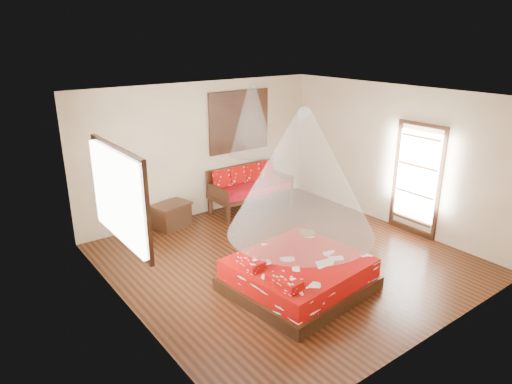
{
  "coord_description": "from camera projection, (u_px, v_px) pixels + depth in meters",
  "views": [
    {
      "loc": [
        -4.67,
        -5.36,
        3.71
      ],
      "look_at": [
        -0.27,
        0.5,
        1.15
      ],
      "focal_mm": 32.0,
      "sensor_mm": 36.0,
      "label": 1
    }
  ],
  "objects": [
    {
      "name": "room",
      "position": [
        288.0,
        182.0,
        7.45
      ],
      "size": [
        5.54,
        5.54,
        2.84
      ],
      "color": "black",
      "rests_on": "ground"
    },
    {
      "name": "bed",
      "position": [
        298.0,
        275.0,
        6.9
      ],
      "size": [
        2.11,
        1.95,
        0.63
      ],
      "rotation": [
        0.0,
        0.0,
        0.1
      ],
      "color": "black",
      "rests_on": "floor"
    },
    {
      "name": "daybed",
      "position": [
        249.0,
        186.0,
        10.07
      ],
      "size": [
        1.81,
        0.81,
        0.95
      ],
      "color": "black",
      "rests_on": "floor"
    },
    {
      "name": "storage_chest",
      "position": [
        171.0,
        215.0,
        9.15
      ],
      "size": [
        0.83,
        0.69,
        0.5
      ],
      "rotation": [
        0.0,
        0.0,
        0.25
      ],
      "color": "black",
      "rests_on": "floor"
    },
    {
      "name": "shutter_panel",
      "position": [
        239.0,
        121.0,
        9.87
      ],
      "size": [
        1.52,
        0.06,
        1.32
      ],
      "color": "black",
      "rests_on": "wall_back"
    },
    {
      "name": "window_left",
      "position": [
        121.0,
        195.0,
        5.97
      ],
      "size": [
        0.1,
        1.74,
        1.34
      ],
      "color": "black",
      "rests_on": "wall_left"
    },
    {
      "name": "glazed_door",
      "position": [
        417.0,
        180.0,
        8.65
      ],
      "size": [
        0.08,
        1.02,
        2.16
      ],
      "color": "black",
      "rests_on": "floor"
    },
    {
      "name": "wine_tray",
      "position": [
        307.0,
        230.0,
        7.69
      ],
      "size": [
        0.27,
        0.27,
        0.21
      ],
      "rotation": [
        0.0,
        0.0,
        0.42
      ],
      "color": "brown",
      "rests_on": "bed"
    },
    {
      "name": "mosquito_net_main",
      "position": [
        302.0,
        173.0,
        6.38
      ],
      "size": [
        2.14,
        2.14,
        1.8
      ],
      "primitive_type": "cone",
      "color": "white",
      "rests_on": "ceiling"
    },
    {
      "name": "mosquito_net_daybed",
      "position": [
        252.0,
        120.0,
        9.48
      ],
      "size": [
        0.97,
        0.97,
        1.5
      ],
      "primitive_type": "cone",
      "color": "white",
      "rests_on": "ceiling"
    }
  ]
}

